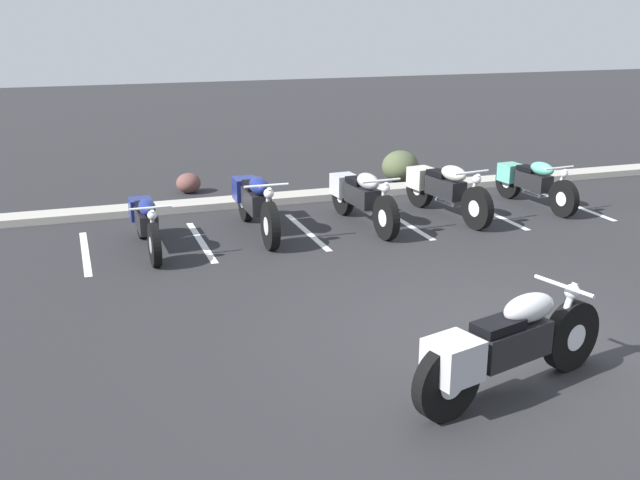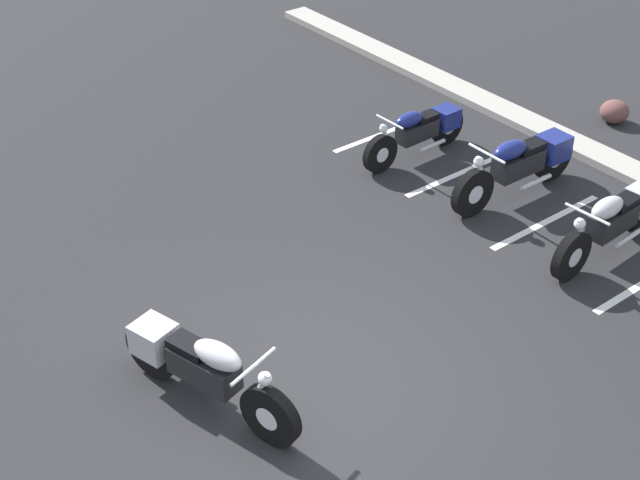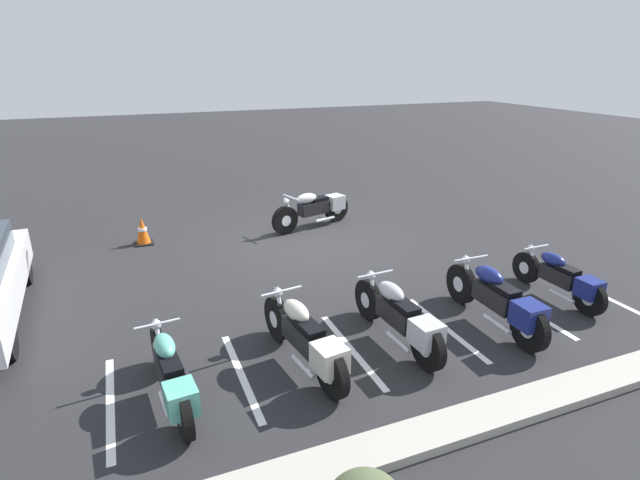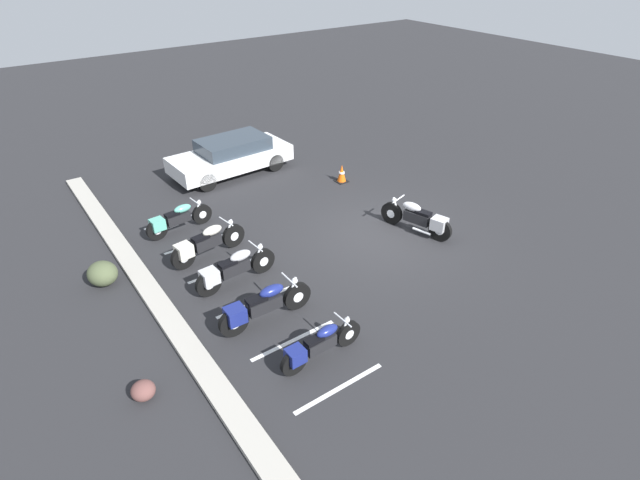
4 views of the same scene
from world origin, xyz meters
TOP-DOWN VIEW (x-y plane):
  - ground at (0.00, 0.00)m, footprint 60.00×60.00m
  - motorcycle_silver_featured at (-0.57, -1.00)m, footprint 2.23×0.92m
  - parked_bike_0 at (-3.04, 4.35)m, footprint 0.56×1.98m
  - parked_bike_1 at (-1.36, 4.69)m, footprint 0.65×2.31m
  - parked_bike_2 at (0.31, 4.57)m, footprint 0.63×2.23m
  - landscape_rock_0 at (-1.92, 7.59)m, footprint 0.64×0.65m
  - stall_line_0 at (-3.90, 4.44)m, footprint 0.10×2.10m
  - stall_line_1 at (-2.26, 4.44)m, footprint 0.10×2.10m
  - stall_line_2 at (-0.62, 4.44)m, footprint 0.10×2.10m

SIDE VIEW (x-z plane):
  - ground at x=0.00m, z-range 0.00..0.00m
  - stall_line_0 at x=-3.90m, z-range 0.00..0.00m
  - stall_line_1 at x=-2.26m, z-range 0.00..0.00m
  - stall_line_2 at x=-0.62m, z-range 0.00..0.00m
  - landscape_rock_0 at x=-1.92m, z-range 0.00..0.37m
  - parked_bike_0 at x=-3.04m, z-range 0.02..0.81m
  - parked_bike_2 at x=0.31m, z-range 0.03..0.90m
  - motorcycle_silver_featured at x=-0.57m, z-range 0.03..0.93m
  - parked_bike_1 at x=-1.36m, z-range 0.03..0.94m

